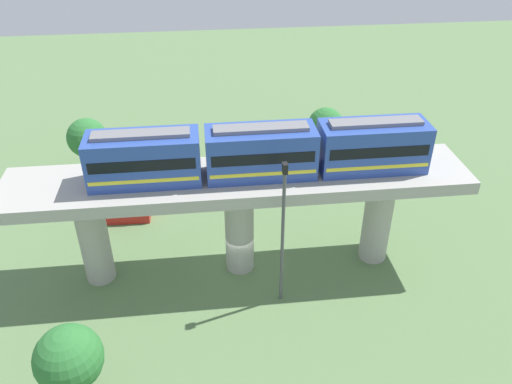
{
  "coord_description": "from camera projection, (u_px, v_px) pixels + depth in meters",
  "views": [
    {
      "loc": [
        27.11,
        -2.05,
        23.52
      ],
      "look_at": [
        -2.5,
        1.39,
        4.39
      ],
      "focal_mm": 36.06,
      "sensor_mm": 36.0,
      "label": 1
    }
  ],
  "objects": [
    {
      "name": "tree_far_corner",
      "position": [
        69.0,
        359.0,
        24.42
      ],
      "size": [
        3.31,
        3.31,
        5.32
      ],
      "color": "brown",
      "rests_on": "ground"
    },
    {
      "name": "parked_car_black",
      "position": [
        219.0,
        176.0,
        44.27
      ],
      "size": [
        1.96,
        4.26,
        1.76
      ],
      "rotation": [
        0.0,
        0.0,
        0.04
      ],
      "color": "black",
      "rests_on": "ground"
    },
    {
      "name": "ground_plane",
      "position": [
        240.0,
        266.0,
        35.56
      ],
      "size": [
        120.0,
        120.0,
        0.0
      ],
      "primitive_type": "plane",
      "color": "#5B7A4C"
    },
    {
      "name": "tree_mid_lot",
      "position": [
        87.0,
        138.0,
        44.49
      ],
      "size": [
        3.43,
        3.43,
        5.16
      ],
      "color": "brown",
      "rests_on": "ground"
    },
    {
      "name": "viaduct",
      "position": [
        239.0,
        199.0,
        32.56
      ],
      "size": [
        5.2,
        28.85,
        7.31
      ],
      "color": "#A8A59E",
      "rests_on": "ground"
    },
    {
      "name": "train",
      "position": [
        261.0,
        152.0,
        30.92
      ],
      "size": [
        2.64,
        20.5,
        3.24
      ],
      "color": "#2D4CA5",
      "rests_on": "viaduct"
    },
    {
      "name": "tree_near_viaduct",
      "position": [
        326.0,
        126.0,
        46.69
      ],
      "size": [
        3.28,
        3.28,
        5.04
      ],
      "color": "brown",
      "rests_on": "ground"
    },
    {
      "name": "parked_car_red",
      "position": [
        123.0,
        210.0,
        39.97
      ],
      "size": [
        1.96,
        4.27,
        1.76
      ],
      "rotation": [
        0.0,
        0.0,
        -0.04
      ],
      "color": "red",
      "rests_on": "ground"
    },
    {
      "name": "signal_post",
      "position": [
        283.0,
        230.0,
        29.99
      ],
      "size": [
        0.44,
        0.28,
        9.91
      ],
      "color": "#4C4C51",
      "rests_on": "ground"
    }
  ]
}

